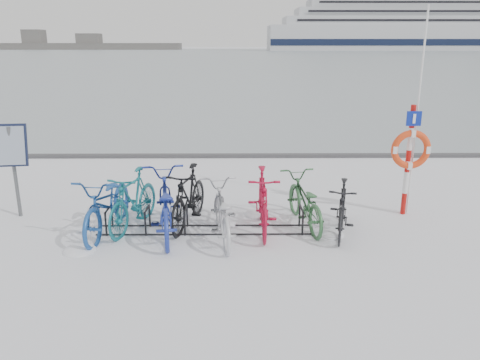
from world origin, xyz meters
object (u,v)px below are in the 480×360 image
(bike_rack, at_px, (205,222))
(lifebuoy_station, at_px, (411,150))
(info_board, at_px, (11,151))
(cruise_ferry, at_px, (408,24))

(bike_rack, xyz_separation_m, lifebuoy_station, (4.04, 0.83, 1.19))
(info_board, xyz_separation_m, cruise_ferry, (85.48, 222.16, 10.53))
(lifebuoy_station, relative_size, cruise_ferry, 0.03)
(bike_rack, bearing_deg, cruise_ferry, 69.89)
(info_board, distance_m, cruise_ferry, 238.27)
(lifebuoy_station, xyz_separation_m, cruise_ferry, (77.60, 222.14, 10.52))
(bike_rack, distance_m, cruise_ferry, 237.73)
(info_board, height_order, lifebuoy_station, lifebuoy_station)
(bike_rack, bearing_deg, lifebuoy_station, 11.54)
(bike_rack, xyz_separation_m, cruise_ferry, (81.64, 222.97, 11.72))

